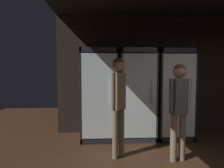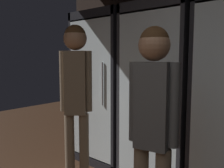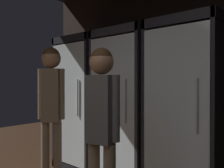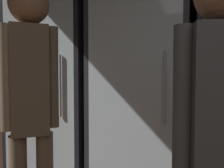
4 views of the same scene
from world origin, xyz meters
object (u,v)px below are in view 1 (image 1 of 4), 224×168
cooler_left (136,95)px  shopper_far (118,94)px  shopper_near (179,102)px  cooler_far_left (100,95)px  cooler_center (172,95)px

cooler_left → shopper_far: (-0.47, -0.90, 0.14)m
cooler_left → shopper_near: size_ratio=1.24×
cooler_left → shopper_near: 1.16m
cooler_far_left → shopper_far: 0.97m
cooler_far_left → cooler_left: size_ratio=1.00×
shopper_far → cooler_far_left: bearing=110.8°
cooler_center → shopper_far: cooler_center is taller
cooler_far_left → cooler_center: size_ratio=1.00×
cooler_far_left → cooler_center: 1.63m
cooler_center → shopper_near: bearing=-107.3°
cooler_left → cooler_center: bearing=-0.1°
cooler_center → shopper_near: (-0.33, -1.05, 0.02)m
cooler_left → cooler_far_left: bearing=180.0°
cooler_center → cooler_far_left: bearing=180.0°
shopper_near → shopper_far: bearing=170.6°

